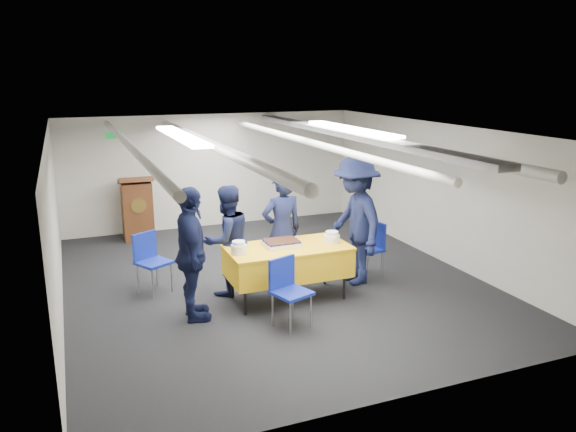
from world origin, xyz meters
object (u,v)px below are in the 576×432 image
Objects in this scene: chair_left at (150,256)px; sailor_c at (192,255)px; chair_near at (287,285)px; chair_right at (371,244)px; sheet_cake at (281,243)px; sailor_d at (355,221)px; sailor_b at (227,240)px; serving_table at (288,261)px; podium at (137,208)px; sailor_a at (282,231)px.

chair_left is 1.28m from sailor_c.
chair_near and chair_right have the same top height.
sheet_cake is 1.66m from chair_right.
chair_right is at bearing 111.30° from sailor_d.
sailor_d reaches higher than sheet_cake.
chair_near is at bearing 88.41° from sailor_b.
sailor_c is (-1.30, -0.23, 0.06)m from sheet_cake.
chair_right is at bearing 13.32° from serving_table.
podium is 1.44× the size of chair_left.
sailor_b is (-0.72, 0.52, 0.23)m from serving_table.
serving_table is 1.58m from chair_right.
chair_right is 2.98m from sailor_c.
podium is 4.63m from chair_right.
sailor_c reaches higher than sailor_a.
chair_right is 2.28m from sailor_b.
sailor_a is 1.08× the size of sailor_b.
chair_right is 0.55× the size of sailor_b.
sailor_c reaches higher than chair_near.
sailor_b is at bearing 107.31° from chair_near.
podium is at bearing -67.24° from sailor_a.
chair_right and chair_left have the same top height.
sailor_c is (-1.47, -0.64, 0.01)m from sailor_a.
sailor_b is at bearing 176.08° from chair_right.
chair_left is at bearing -103.20° from sailor_d.
podium reaches higher than chair_near.
chair_right is (3.10, -3.44, -0.08)m from podium.
chair_near is at bearing -51.55° from chair_left.
chair_near is (-0.32, -0.78, -0.03)m from serving_table.
serving_table is at bearing -76.92° from sailor_d.
sheet_cake is at bearing 73.59° from chair_near.
sailor_d reaches higher than chair_near.
sailor_b is at bearing -6.89° from sailor_a.
chair_right is 0.58m from sailor_d.
chair_right is (1.61, 0.30, -0.28)m from sheet_cake.
sailor_b is at bearing 144.93° from sheet_cake.
sailor_a is 0.89× the size of sailor_d.
sheet_cake reaches higher than serving_table.
podium is at bearing 86.27° from chair_left.
podium is 0.72× the size of sailor_c.
sailor_b reaches higher than serving_table.
podium is (-1.49, 3.74, -0.20)m from sheet_cake.
sheet_cake is 4.03m from podium.
chair_right is 1.00× the size of chair_left.
podium reaches higher than chair_right.
chair_right is 0.51× the size of sailor_a.
sailor_c is (0.18, -3.97, 0.26)m from podium.
podium is at bearing 9.48° from sailor_c.
serving_table is at bearing 74.74° from sailor_a.
sailor_c reaches higher than sailor_b.
chair_left is (-1.67, 0.95, -0.28)m from sheet_cake.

